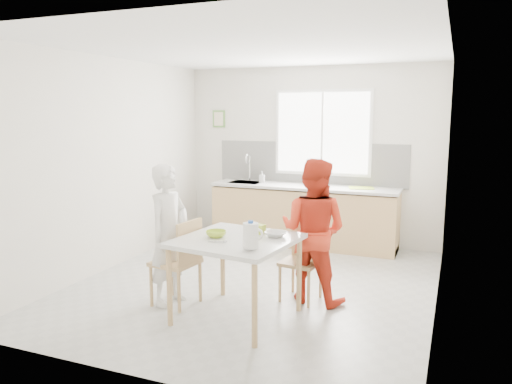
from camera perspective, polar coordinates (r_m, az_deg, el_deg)
ground at (r=5.97m, az=-0.11°, el=-10.57°), size 4.50×4.50×0.00m
room_shell at (r=5.63m, az=-0.11°, el=5.39°), size 4.50×4.50×4.50m
window at (r=7.68m, az=7.61°, el=6.72°), size 1.50×0.06×1.30m
backsplash at (r=7.78m, az=6.13°, el=3.27°), size 3.00×0.02×0.65m
picture_frame at (r=8.29m, az=-4.27°, el=8.33°), size 0.22×0.03×0.28m
kitchen_counter at (r=7.63m, az=5.40°, el=-2.97°), size 2.84×0.64×1.37m
dining_table at (r=4.85m, az=-2.26°, el=-6.27°), size 1.17×1.17×0.81m
chair_left at (r=5.29m, az=-8.61°, el=-7.53°), size 0.47×0.47×0.92m
chair_far at (r=5.46m, az=5.42°, el=-7.39°), size 0.43×0.43×0.84m
person_white at (r=5.31m, az=-9.90°, el=-4.85°), size 0.42×0.58×1.48m
person_red at (r=5.33m, az=6.57°, el=-4.42°), size 0.81×0.67×1.54m
bowl_green at (r=4.89m, az=-4.59°, el=-4.80°), size 0.22×0.22×0.06m
bowl_white at (r=4.89m, az=2.27°, el=-4.82°), size 0.23×0.23×0.05m
milk_jug at (r=4.41m, az=-0.57°, el=-4.96°), size 0.19×0.14×0.25m
green_box at (r=5.01m, az=0.38°, el=-4.27°), size 0.11×0.11×0.09m
spoon at (r=4.69m, az=-4.51°, el=-5.66°), size 0.16×0.05×0.01m
cutting_board at (r=7.37m, az=11.95°, el=0.46°), size 0.40×0.34×0.01m
wine_bottle_a at (r=7.63m, az=5.95°, el=2.06°), size 0.07×0.07×0.32m
wine_bottle_b at (r=7.59m, az=5.83°, el=1.96°), size 0.07×0.07×0.30m
jar_amber at (r=7.63m, az=5.71°, el=1.47°), size 0.06×0.06×0.16m
soap_bottle at (r=7.82m, az=0.68°, el=1.75°), size 0.09×0.09×0.17m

